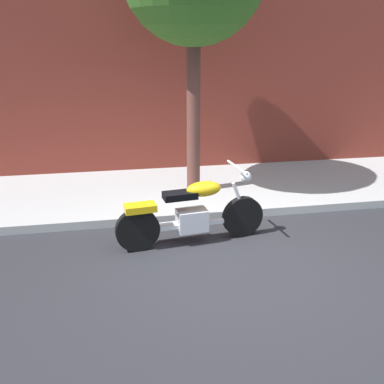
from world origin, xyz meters
The scene contains 3 objects.
ground_plane centered at (0.00, 0.00, 0.00)m, with size 60.00×60.00×0.00m, color #28282D.
sidewalk centered at (0.00, 2.68, 0.07)m, with size 22.44×2.71×0.14m, color #A9A9A9.
motorcycle centered at (-0.45, 0.58, 0.47)m, with size 2.25×0.70×1.13m.
Camera 1 is at (-1.47, -5.10, 2.90)m, focal length 40.08 mm.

